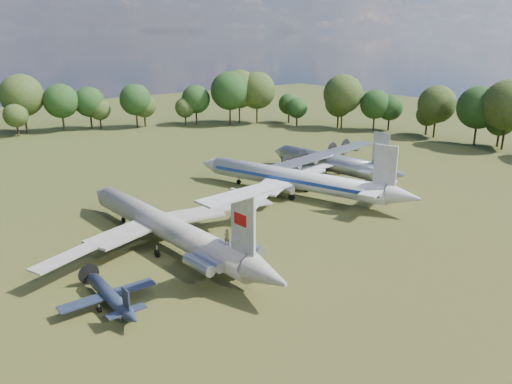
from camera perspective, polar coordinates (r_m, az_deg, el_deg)
ground at (r=69.32m, az=-6.87°, el=-4.83°), size 300.00×300.00×0.00m
il62_airliner at (r=65.06m, az=-10.15°, el=-4.46°), size 38.80×48.08×4.40m
tu104_jet at (r=84.75m, az=4.41°, el=1.11°), size 47.01×53.59×4.47m
an12_transport at (r=97.30m, az=8.43°, el=3.11°), size 34.19×36.99×4.28m
small_prop_west at (r=53.42m, az=-16.35°, el=-11.58°), size 10.16×13.69×1.98m
person_on_il62 at (r=54.48m, az=-3.36°, el=-5.12°), size 0.70×0.46×1.91m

